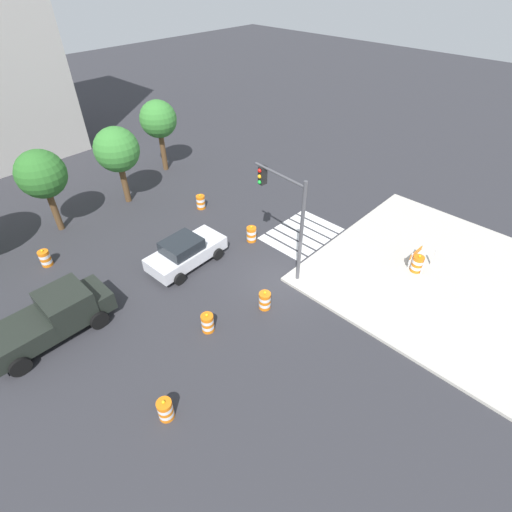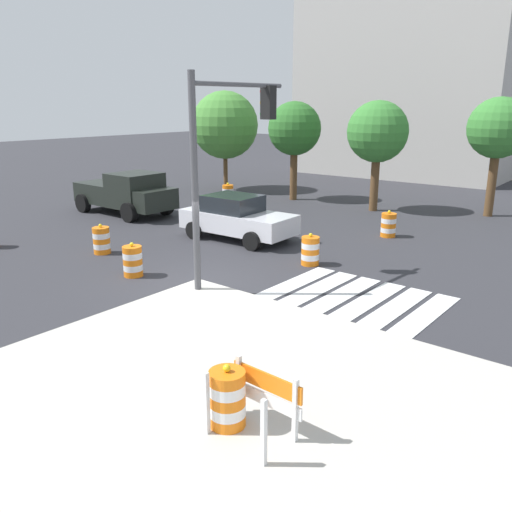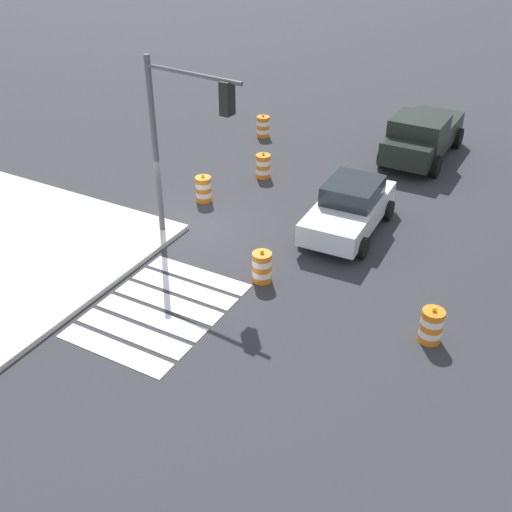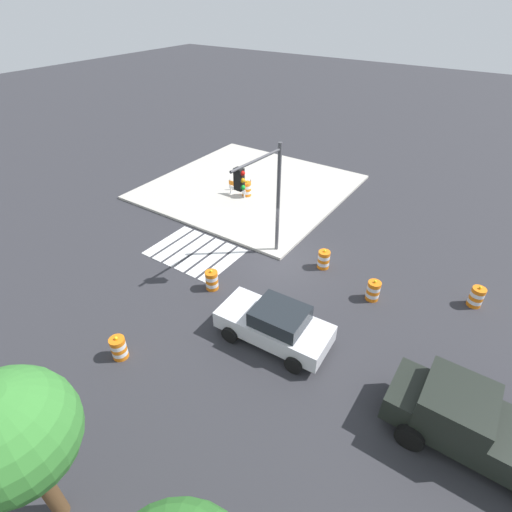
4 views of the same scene
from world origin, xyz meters
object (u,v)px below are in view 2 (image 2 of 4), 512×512
Objects in this scene: sports_car at (237,218)px; street_tree_streetside_mid at (378,133)px; traffic_barrel_median_far at (133,261)px; traffic_barrel_lane_center at (102,240)px; street_tree_streetside_near at (294,129)px; traffic_light_pole at (227,142)px; street_tree_corner_lot at (225,125)px; traffic_barrel_crosswalk_end at (310,251)px; construction_barricade at (260,397)px; pickup_truck at (128,193)px; traffic_barrel_median_near at (228,194)px; traffic_barrel_on_sidewalk at (227,398)px; traffic_barrel_near_corner at (388,225)px; street_tree_streetside_far at (498,129)px.

sports_car is 8.71m from street_tree_streetside_mid.
sports_car reaches higher than traffic_barrel_median_far.
traffic_barrel_lane_center is 12.96m from street_tree_streetside_near.
traffic_light_pole reaches higher than street_tree_streetside_mid.
traffic_barrel_median_far is 16.42m from street_tree_corner_lot.
traffic_barrel_median_far is (-3.42, -4.20, 0.00)m from traffic_barrel_crosswalk_end.
traffic_barrel_median_far is 0.78× the size of construction_barricade.
traffic_barrel_median_far is 1.00× the size of traffic_barrel_lane_center.
traffic_barrel_median_near is (1.57, 5.03, -0.52)m from pickup_truck.
traffic_light_pole reaches higher than traffic_barrel_median_far.
traffic_barrel_on_sidewalk is 0.20× the size of street_tree_streetside_near.
street_tree_streetside_near is at bearing 127.62° from traffic_barrel_crosswalk_end.
pickup_truck is 17.79m from construction_barricade.
street_tree_streetside_mid reaches higher than street_tree_streetside_near.
traffic_barrel_lane_center is at bearing -117.37° from sports_car.
street_tree_corner_lot is (-4.92, 0.17, 0.08)m from street_tree_streetside_near.
traffic_barrel_on_sidewalk is at bearing -25.94° from traffic_barrel_lane_center.
traffic_barrel_near_corner is 0.20× the size of street_tree_streetside_mid.
street_tree_streetside_far is at bearing 70.30° from traffic_barrel_median_far.
traffic_barrel_median_near is 0.20× the size of street_tree_streetside_far.
street_tree_corner_lot is at bearing 99.05° from pickup_truck.
street_tree_streetside_near is at bearing -167.46° from street_tree_streetside_far.
traffic_barrel_near_corner is 0.19× the size of traffic_light_pole.
traffic_barrel_crosswalk_end is at bearing 115.30° from traffic_barrel_on_sidewalk.
sports_car is 0.78× the size of street_tree_corner_lot.
street_tree_streetside_far reaches higher than sports_car.
construction_barricade is at bearing 21.45° from traffic_barrel_on_sidewalk.
traffic_barrel_median_near is 12.76m from street_tree_streetside_far.
traffic_barrel_median_near is 0.18× the size of street_tree_corner_lot.
street_tree_streetside_near is (2.07, 2.82, 3.15)m from traffic_barrel_median_near.
traffic_barrel_lane_center is at bearing -72.86° from traffic_barrel_median_near.
traffic_barrel_median_near is 0.78× the size of construction_barricade.
construction_barricade is at bearing -46.83° from traffic_barrel_median_near.
traffic_barrel_crosswalk_end is at bearing -38.02° from street_tree_corner_lot.
traffic_barrel_lane_center is 13.40m from street_tree_streetside_mid.
street_tree_streetside_near is at bearing 117.49° from traffic_light_pole.
pickup_truck is 5.06× the size of traffic_barrel_on_sidewalk.
sports_car is at bearing -100.10° from street_tree_streetside_mid.
traffic_barrel_on_sidewalk reaches higher than traffic_barrel_median_near.
pickup_truck reaches higher than construction_barricade.
street_tree_streetside_near is at bearing 53.72° from traffic_barrel_median_near.
sports_car is 9.21m from street_tree_streetside_near.
traffic_barrel_on_sidewalk is (3.88, -8.21, 0.15)m from traffic_barrel_crosswalk_end.
sports_car is at bearing 130.16° from traffic_barrel_on_sidewalk.
street_tree_streetside_far is (8.31, 14.60, 3.35)m from traffic_barrel_lane_center.
street_tree_streetside_near reaches higher than traffic_barrel_median_far.
street_tree_streetside_near is at bearing -2.03° from street_tree_corner_lot.
traffic_barrel_on_sidewalk is at bearing -74.76° from traffic_barrel_near_corner.
traffic_barrel_lane_center is (-2.76, 0.89, 0.00)m from traffic_barrel_median_far.
traffic_barrel_crosswalk_end is at bearing -7.32° from pickup_truck.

